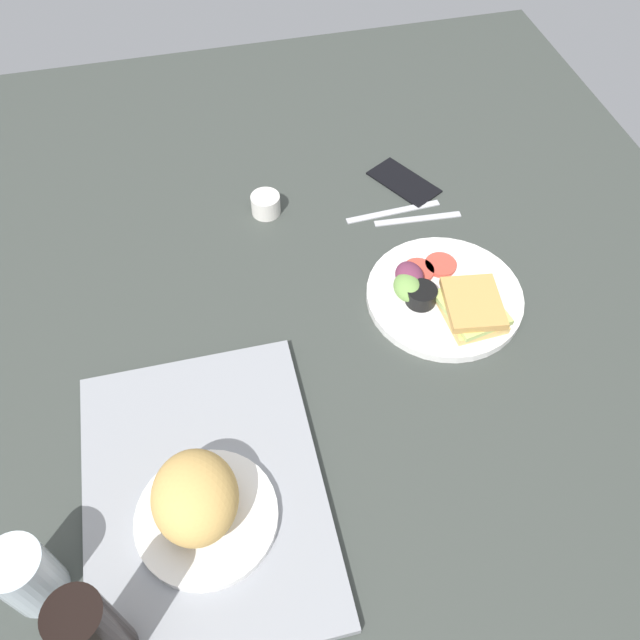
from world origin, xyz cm
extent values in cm
cube|color=#383D38|center=(0.00, 0.00, -1.50)|extent=(190.00, 150.00, 3.00)
cube|color=gray|center=(-21.49, 25.27, 0.80)|extent=(45.13, 33.18, 1.60)
cylinder|color=white|center=(-25.74, 25.27, 2.30)|extent=(19.26, 19.26, 1.40)
ellipsoid|color=tan|center=(-24.84, 25.97, 7.45)|extent=(13.06, 11.28, 8.91)
cylinder|color=white|center=(4.48, -19.77, 0.80)|extent=(27.04, 27.04, 1.60)
cube|color=#DBB266|center=(-0.93, -22.20, 2.30)|extent=(11.49, 9.61, 1.40)
cube|color=#B2C66B|center=(-0.93, -22.20, 3.50)|extent=(12.50, 10.91, 1.00)
cube|color=tan|center=(-0.93, -22.20, 4.70)|extent=(12.19, 10.50, 1.40)
cylinder|color=#D14738|center=(10.56, -21.12, 2.00)|extent=(5.60, 5.60, 0.80)
cylinder|color=#D14738|center=(10.16, -16.80, 2.00)|extent=(5.60, 5.60, 0.80)
cylinder|color=black|center=(3.81, -15.04, 3.10)|extent=(5.20, 5.20, 3.00)
cylinder|color=#EFEACC|center=(3.81, -15.04, 4.20)|extent=(4.26, 4.26, 0.60)
ellipsoid|color=#729E4C|center=(5.83, -13.28, 3.40)|extent=(6.00, 4.80, 3.60)
ellipsoid|color=#6B2D47|center=(8.27, -14.36, 3.40)|extent=(6.00, 4.80, 3.60)
cylinder|color=silver|center=(-29.31, 47.39, 5.60)|extent=(7.19, 7.19, 11.21)
cylinder|color=black|center=(-39.06, 38.48, 9.12)|extent=(6.40, 6.40, 18.23)
cylinder|color=silver|center=(33.30, 6.28, 2.00)|extent=(5.60, 5.60, 4.00)
cube|color=#B7B7BC|center=(24.48, -21.77, 0.25)|extent=(2.59, 17.06, 0.50)
cube|color=#B7B7BC|center=(27.48, -17.77, 0.25)|extent=(2.37, 19.05, 0.50)
cube|color=black|center=(35.24, -22.41, 0.40)|extent=(16.07, 13.40, 0.80)
camera|label=1|loc=(-60.88, 18.03, 87.91)|focal=36.66mm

